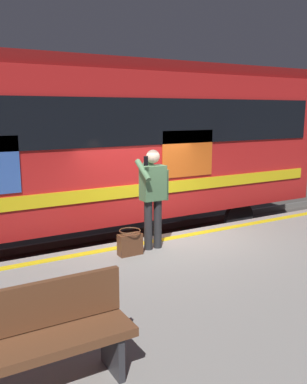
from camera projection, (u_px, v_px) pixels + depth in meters
ground_plane at (154, 279)px, 7.85m from camera, size 26.74×26.74×0.00m
platform at (230, 303)px, 5.92m from camera, size 17.82×4.33×0.87m
safety_line at (163, 240)px, 7.42m from camera, size 17.47×0.16×0.01m
track_rail_near at (124, 254)px, 8.97m from camera, size 23.17×0.08×0.16m
track_rail_far at (98, 237)px, 10.19m from camera, size 23.17×0.08×0.16m
train_carriage at (72, 141)px, 8.68m from camera, size 11.52×2.79×3.99m
passenger at (153, 191)px, 6.79m from camera, size 0.57×0.55×1.67m
handbag at (130, 243)px, 6.62m from camera, size 0.39×0.35×0.42m
bench at (40, 336)px, 3.35m from camera, size 1.53×0.44×0.90m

